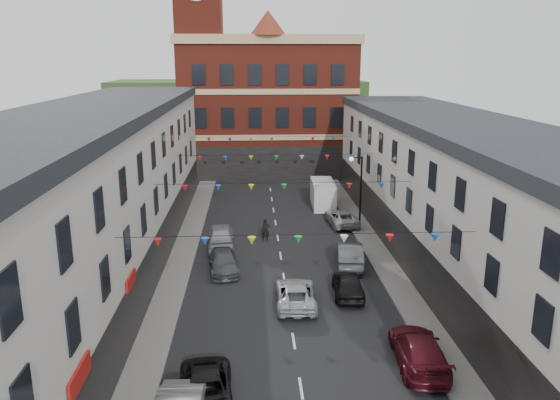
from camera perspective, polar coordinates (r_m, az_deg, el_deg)
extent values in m
plane|color=black|center=(31.41, 0.86, -10.96)|extent=(160.00, 160.00, 0.00)
cube|color=#605E5B|center=(33.49, -11.40, -9.43)|extent=(1.80, 64.00, 0.15)
cube|color=#605E5B|center=(34.29, 12.35, -8.90)|extent=(1.80, 64.00, 0.15)
cube|color=beige|center=(32.03, -20.81, -1.86)|extent=(8.00, 56.00, 10.00)
cube|color=black|center=(31.03, -21.70, 7.66)|extent=(8.40, 56.00, 0.70)
cube|color=black|center=(32.13, -13.30, -7.65)|extent=(0.12, 56.00, 3.20)
cube|color=beige|center=(33.58, 21.31, -2.06)|extent=(8.00, 56.00, 9.00)
cube|color=black|center=(32.61, 22.09, 6.13)|extent=(8.40, 56.00, 0.70)
cube|color=black|center=(33.07, 14.38, -7.07)|extent=(0.12, 56.00, 3.20)
cube|color=maroon|center=(66.56, -1.36, 9.41)|extent=(20.00, 12.00, 15.00)
cube|color=tan|center=(66.31, -1.40, 16.31)|extent=(20.60, 12.60, 1.00)
cone|color=maroon|center=(61.39, -1.27, 18.03)|extent=(4.00, 4.00, 2.60)
cube|color=maroon|center=(63.51, -8.26, 13.08)|extent=(5.00, 5.00, 24.00)
cube|color=#2C4620|center=(90.68, -4.37, 9.18)|extent=(40.00, 14.00, 10.00)
cylinder|color=black|center=(44.43, 8.43, 0.72)|extent=(0.14, 0.14, 6.00)
cylinder|color=black|center=(43.75, 8.05, 4.40)|extent=(0.90, 0.10, 0.10)
sphere|color=beige|center=(43.69, 7.47, 4.27)|extent=(0.36, 0.36, 0.36)
imported|color=black|center=(23.26, -7.74, -19.27)|extent=(2.58, 4.85, 1.30)
imported|color=#42474A|center=(36.06, -5.91, -6.45)|extent=(2.27, 4.58, 1.28)
imported|color=#9A9CA2|center=(40.23, -6.20, -3.97)|extent=(2.09, 4.73, 1.58)
imported|color=#52101B|center=(26.37, 14.31, -14.96)|extent=(2.46, 5.28, 1.49)
imported|color=black|center=(32.55, 7.14, -8.75)|extent=(1.95, 4.28, 1.43)
imported|color=#46494D|center=(37.22, 7.29, -5.60)|extent=(2.19, 4.85, 1.54)
imported|color=#A6A9AB|center=(45.82, 6.46, -1.82)|extent=(2.58, 4.89, 1.31)
imported|color=#B2B6B9|center=(31.28, 1.64, -9.75)|extent=(2.32, 4.80, 1.32)
cube|color=silver|center=(51.39, 4.51, 0.63)|extent=(2.23, 5.35, 2.33)
imported|color=black|center=(41.53, -1.52, -3.16)|extent=(0.64, 0.43, 1.75)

